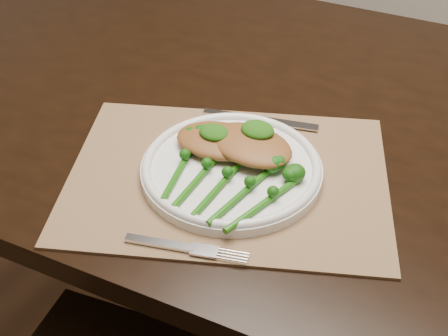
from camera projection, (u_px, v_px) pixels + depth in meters
The scene contains 10 objects.
dining_table at pixel (277, 259), 1.30m from camera, with size 1.71×1.12×0.75m.
placemat at pixel (228, 177), 0.93m from camera, with size 0.47×0.35×0.00m, color olive.
dinner_plate at pixel (232, 168), 0.92m from camera, with size 0.27×0.27×0.02m.
knife at pixel (249, 118), 1.04m from camera, with size 0.19×0.08×0.01m.
fork at pixel (194, 249), 0.81m from camera, with size 0.16×0.07×0.01m.
chicken_fillet_left at pixel (219, 141), 0.95m from camera, with size 0.13×0.09×0.03m, color brown.
chicken_fillet_right at pixel (251, 145), 0.93m from camera, with size 0.14×0.09×0.03m, color brown.
pesto_dollop_left at pixel (214, 133), 0.94m from camera, with size 0.05×0.04×0.02m, color #144309.
pesto_dollop_right at pixel (258, 130), 0.93m from camera, with size 0.05×0.04×0.02m, color #144309.
broccolini_bundle at pixel (220, 186), 0.88m from camera, with size 0.17×0.18×0.04m.
Camera 1 is at (0.38, -0.73, 1.35)m, focal length 50.00 mm.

